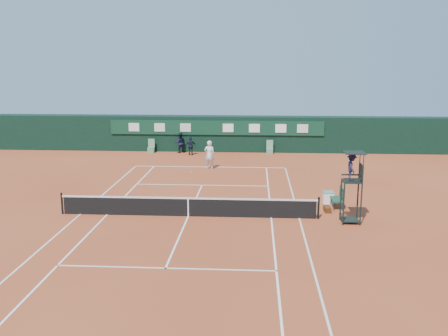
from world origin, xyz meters
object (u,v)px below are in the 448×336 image
at_px(umpire_chair, 352,172).
at_px(cooler, 328,197).
at_px(player_bench, 339,197).
at_px(player, 209,155).
at_px(tennis_net, 188,206).

distance_m(umpire_chair, cooler, 3.99).
relative_size(player_bench, player, 0.59).
distance_m(tennis_net, umpire_chair, 8.08).
bearing_deg(player_bench, umpire_chair, -87.31).
height_order(player_bench, cooler, player_bench).
bearing_deg(umpire_chair, player_bench, 92.69).
xyz_separation_m(tennis_net, cooler, (7.28, 2.83, -0.18)).
bearing_deg(player, cooler, 134.82).
height_order(tennis_net, umpire_chair, umpire_chair).
distance_m(tennis_net, player_bench, 7.97).
bearing_deg(player_bench, player, 129.57).
height_order(umpire_chair, player, umpire_chair).
bearing_deg(umpire_chair, player, 123.48).
relative_size(umpire_chair, player, 1.67).
bearing_deg(umpire_chair, cooler, 99.34).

